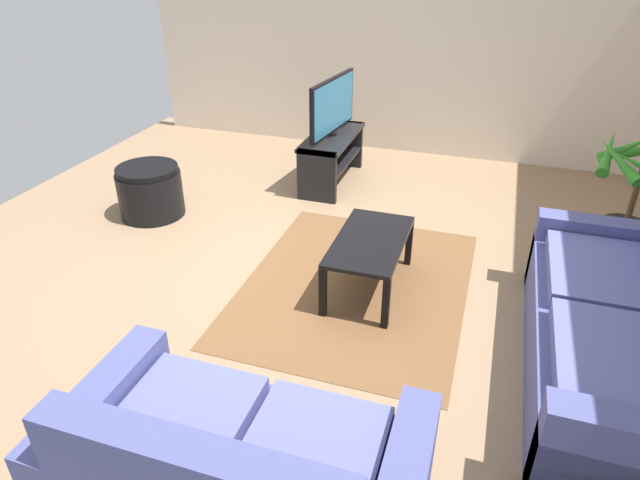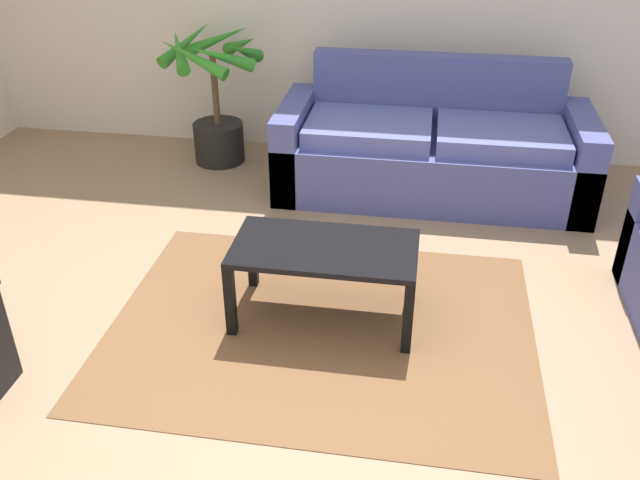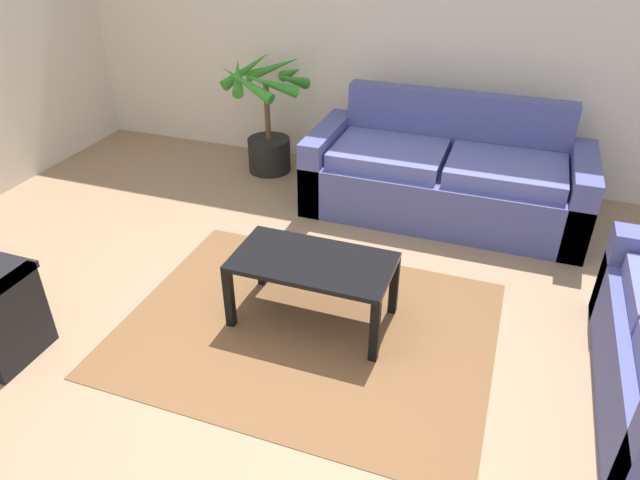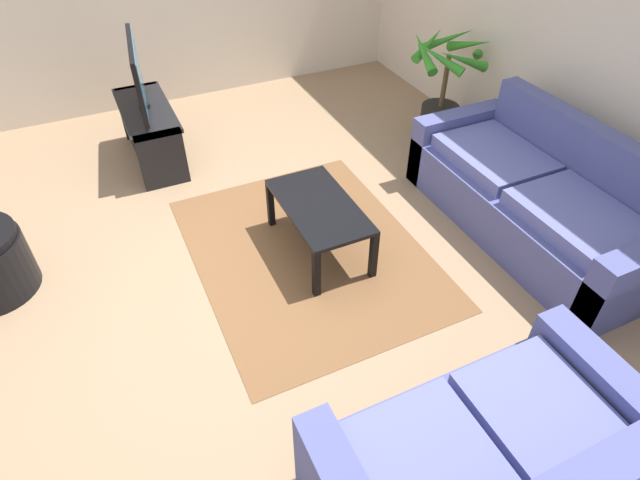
% 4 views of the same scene
% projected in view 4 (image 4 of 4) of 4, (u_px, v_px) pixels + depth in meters
% --- Properties ---
extents(ground_plane, '(6.60, 6.60, 0.00)m').
position_uv_depth(ground_plane, '(236.00, 257.00, 4.06)').
color(ground_plane, '#937556').
extents(wall_back, '(6.00, 0.06, 2.70)m').
position_uv_depth(wall_back, '(578.00, 25.00, 4.14)').
color(wall_back, beige).
rests_on(wall_back, ground).
extents(couch_main, '(2.16, 0.90, 0.90)m').
position_uv_depth(couch_main, '(535.00, 200.00, 4.12)').
color(couch_main, '#4C518C').
rests_on(couch_main, ground).
extents(couch_loveseat, '(0.90, 1.61, 0.90)m').
position_uv_depth(couch_loveseat, '(489.00, 471.00, 2.47)').
color(couch_loveseat, '#4C518C').
rests_on(couch_loveseat, ground).
extents(tv_stand, '(1.10, 0.45, 0.54)m').
position_uv_depth(tv_stand, '(149.00, 126.00, 4.94)').
color(tv_stand, black).
rests_on(tv_stand, ground).
extents(tv, '(1.00, 0.17, 0.61)m').
position_uv_depth(tv, '(138.00, 74.00, 4.61)').
color(tv, black).
rests_on(tv, tv_stand).
extents(coffee_table, '(0.94, 0.51, 0.44)m').
position_uv_depth(coffee_table, '(319.00, 211.00, 3.89)').
color(coffee_table, black).
rests_on(coffee_table, ground).
extents(area_rug, '(2.20, 1.70, 0.01)m').
position_uv_depth(area_rug, '(308.00, 251.00, 4.10)').
color(area_rug, brown).
rests_on(area_rug, ground).
extents(potted_palm, '(0.79, 0.78, 1.04)m').
position_uv_depth(potted_palm, '(443.00, 91.00, 5.23)').
color(potted_palm, black).
rests_on(potted_palm, ground).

